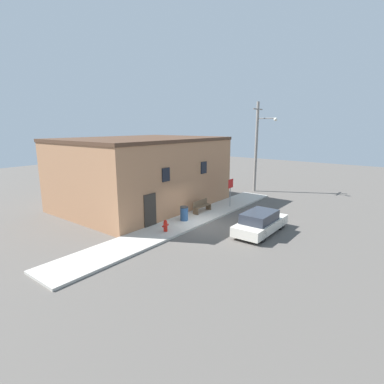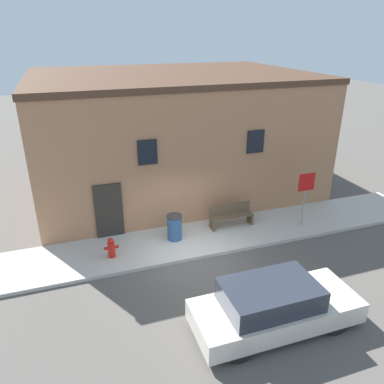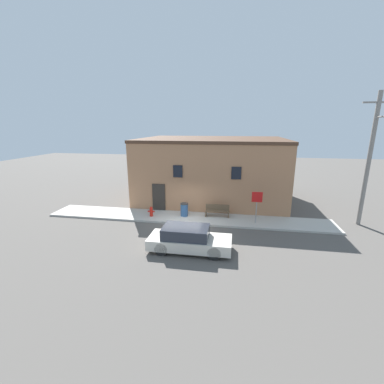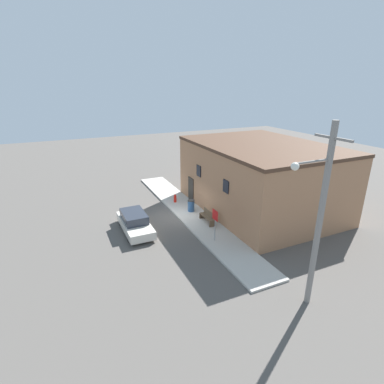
{
  "view_description": "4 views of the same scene",
  "coord_description": "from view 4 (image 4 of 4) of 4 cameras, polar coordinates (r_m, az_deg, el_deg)",
  "views": [
    {
      "loc": [
        -15.15,
        -10.76,
        6.35
      ],
      "look_at": [
        0.37,
        1.21,
        2.0
      ],
      "focal_mm": 28.0,
      "sensor_mm": 36.0,
      "label": 1
    },
    {
      "loc": [
        -3.49,
        -10.1,
        7.21
      ],
      "look_at": [
        0.37,
        1.21,
        2.0
      ],
      "focal_mm": 35.0,
      "sensor_mm": 36.0,
      "label": 2
    },
    {
      "loc": [
        3.28,
        -15.88,
        6.54
      ],
      "look_at": [
        0.37,
        1.21,
        2.0
      ],
      "focal_mm": 24.0,
      "sensor_mm": 36.0,
      "label": 3
    },
    {
      "loc": [
        20.02,
        -7.82,
        9.89
      ],
      "look_at": [
        0.37,
        1.21,
        2.0
      ],
      "focal_mm": 28.0,
      "sensor_mm": 36.0,
      "label": 4
    }
  ],
  "objects": [
    {
      "name": "bench",
      "position": [
        22.3,
        3.01,
        -4.72
      ],
      "size": [
        1.7,
        0.44,
        0.86
      ],
      "color": "brown",
      "rests_on": "sidewalk"
    },
    {
      "name": "parked_car",
      "position": [
        21.59,
        -10.84,
        -5.7
      ],
      "size": [
        4.4,
        1.72,
        1.34
      ],
      "color": "black",
      "rests_on": "ground"
    },
    {
      "name": "ground_plane",
      "position": [
        23.66,
        -3.06,
        -4.69
      ],
      "size": [
        80.0,
        80.0,
        0.0
      ],
      "primitive_type": "plane",
      "color": "#56514C"
    },
    {
      "name": "sidewalk",
      "position": [
        24.06,
        -0.37,
        -4.06
      ],
      "size": [
        20.24,
        2.43,
        0.13
      ],
      "color": "#BCB7AD",
      "rests_on": "ground"
    },
    {
      "name": "fire_hydrant",
      "position": [
        26.01,
        -3.24,
        -1.2
      ],
      "size": [
        0.49,
        0.23,
        0.71
      ],
      "color": "red",
      "rests_on": "sidewalk"
    },
    {
      "name": "brick_building",
      "position": [
        24.91,
        12.82,
        2.8
      ],
      "size": [
        12.29,
        9.06,
        5.44
      ],
      "color": "#A87551",
      "rests_on": "ground"
    },
    {
      "name": "trash_bin",
      "position": [
        24.11,
        -0.17,
        -2.59
      ],
      "size": [
        0.56,
        0.56,
        0.95
      ],
      "color": "#2D517F",
      "rests_on": "sidewalk"
    },
    {
      "name": "utility_pole",
      "position": [
        13.94,
        23.0,
        -4.1
      ],
      "size": [
        1.8,
        2.08,
        8.56
      ],
      "color": "gray",
      "rests_on": "ground"
    },
    {
      "name": "stop_sign",
      "position": [
        19.35,
        4.41,
        -5.21
      ],
      "size": [
        0.69,
        0.06,
        2.17
      ],
      "color": "gray",
      "rests_on": "sidewalk"
    }
  ]
}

